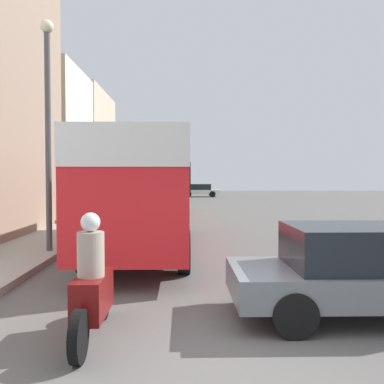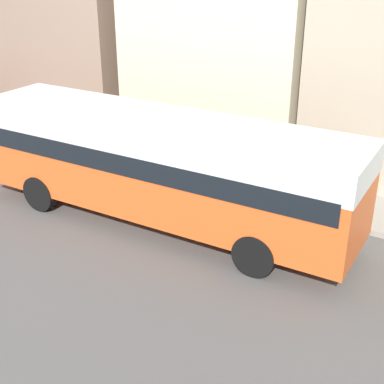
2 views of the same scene
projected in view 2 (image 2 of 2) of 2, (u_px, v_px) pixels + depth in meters
building_far_terrace at (239, 28)px, 18.79m from camera, size 6.01×6.29×8.04m
bus_following at (159, 156)px, 13.48m from camera, size 2.49×10.39×2.84m
pedestrian_near_curb at (270, 155)px, 15.69m from camera, size 0.35×0.35×1.81m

